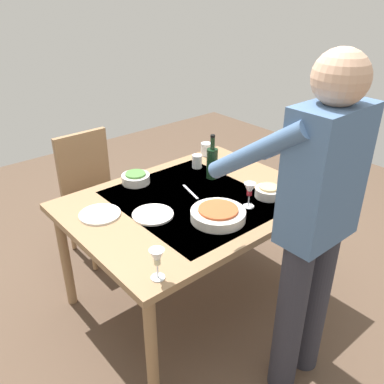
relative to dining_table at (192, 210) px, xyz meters
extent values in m
plane|color=brown|center=(0.00, 0.00, -0.67)|extent=(6.00, 6.00, 0.00)
cube|color=#93704C|center=(0.00, 0.00, 0.05)|extent=(1.42, 1.07, 0.04)
cube|color=beige|center=(0.00, 0.00, 0.07)|extent=(0.78, 0.91, 0.00)
cylinder|color=#93704C|center=(-0.64, -0.46, -0.32)|extent=(0.06, 0.06, 0.70)
cylinder|color=#93704C|center=(0.64, -0.46, -0.32)|extent=(0.06, 0.06, 0.70)
cylinder|color=#93704C|center=(-0.64, 0.46, -0.32)|extent=(0.06, 0.06, 0.70)
cylinder|color=#93704C|center=(0.64, 0.46, -0.32)|extent=(0.06, 0.06, 0.70)
cube|color=brown|center=(0.19, -0.83, -0.22)|extent=(0.40, 0.40, 0.04)
cube|color=#93704C|center=(0.19, -1.01, 0.03)|extent=(0.40, 0.04, 0.45)
cylinder|color=#93704C|center=(0.02, -1.00, -0.44)|extent=(0.04, 0.04, 0.43)
cylinder|color=#93704C|center=(0.36, -1.00, -0.44)|extent=(0.04, 0.04, 0.43)
cylinder|color=#93704C|center=(0.02, -0.66, -0.44)|extent=(0.04, 0.04, 0.43)
cylinder|color=#93704C|center=(0.36, -0.66, -0.44)|extent=(0.04, 0.04, 0.43)
cylinder|color=#2D2D38|center=(0.07, 0.81, -0.23)|extent=(0.14, 0.14, 0.88)
cylinder|color=#2D2D38|center=(-0.13, 0.81, -0.23)|extent=(0.14, 0.14, 0.88)
cube|color=#47668E|center=(-0.03, 0.81, 0.51)|extent=(0.36, 0.20, 0.60)
sphere|color=tan|center=(-0.03, 0.81, 0.91)|extent=(0.22, 0.22, 0.22)
cylinder|color=#47668E|center=(0.14, 0.58, 0.59)|extent=(0.08, 0.52, 0.40)
cylinder|color=#47668E|center=(-0.20, 0.58, 0.59)|extent=(0.08, 0.52, 0.40)
cylinder|color=black|center=(-0.29, -0.14, 0.17)|extent=(0.07, 0.07, 0.20)
cylinder|color=black|center=(-0.29, -0.14, 0.31)|extent=(0.03, 0.03, 0.08)
cylinder|color=black|center=(-0.29, -0.14, 0.36)|extent=(0.03, 0.03, 0.02)
cylinder|color=white|center=(0.58, 0.45, 0.07)|extent=(0.06, 0.06, 0.01)
cylinder|color=white|center=(0.58, 0.45, 0.11)|extent=(0.01, 0.01, 0.07)
cone|color=white|center=(0.58, 0.45, 0.18)|extent=(0.07, 0.07, 0.07)
cylinder|color=beige|center=(0.58, 0.45, 0.16)|extent=(0.03, 0.03, 0.03)
cylinder|color=white|center=(-0.19, 0.28, 0.07)|extent=(0.06, 0.06, 0.01)
cylinder|color=white|center=(-0.19, 0.28, 0.11)|extent=(0.01, 0.01, 0.07)
cone|color=white|center=(-0.19, 0.28, 0.18)|extent=(0.07, 0.07, 0.07)
cylinder|color=maroon|center=(-0.19, 0.28, 0.16)|extent=(0.03, 0.03, 0.03)
cylinder|color=silver|center=(-0.52, -0.46, 0.12)|extent=(0.08, 0.08, 0.09)
cylinder|color=silver|center=(-0.32, -0.33, 0.12)|extent=(0.07, 0.07, 0.09)
cylinder|color=silver|center=(0.04, 0.26, 0.10)|extent=(0.30, 0.30, 0.05)
cylinder|color=#C6562D|center=(0.04, 0.26, 0.12)|extent=(0.22, 0.22, 0.03)
cylinder|color=silver|center=(0.13, -0.40, 0.10)|extent=(0.18, 0.18, 0.05)
cylinder|color=#4C843D|center=(0.13, -0.40, 0.12)|extent=(0.13, 0.13, 0.03)
cylinder|color=silver|center=(-0.37, 0.27, 0.10)|extent=(0.16, 0.16, 0.05)
cylinder|color=tan|center=(-0.37, 0.27, 0.12)|extent=(0.12, 0.12, 0.03)
cylinder|color=silver|center=(0.28, 0.00, 0.08)|extent=(0.23, 0.23, 0.01)
cylinder|color=silver|center=(0.51, -0.19, 0.08)|extent=(0.23, 0.23, 0.01)
cube|color=silver|center=(-0.05, -0.08, 0.07)|extent=(0.06, 0.20, 0.00)
camera|label=1|loc=(1.38, 1.63, 1.24)|focal=38.46mm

